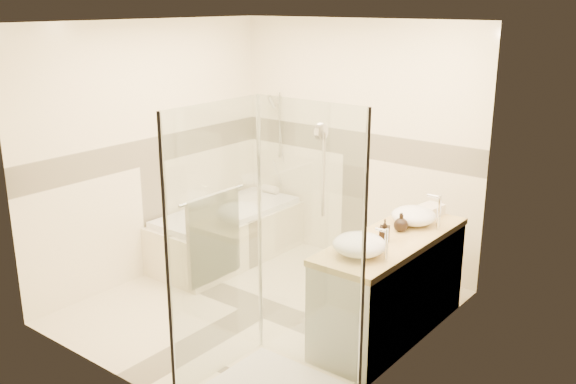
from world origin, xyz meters
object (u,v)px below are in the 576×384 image
Objects in this scene: vanity at (390,286)px; amenity_bottle_a at (385,230)px; vessel_sink_far at (359,245)px; vessel_sink_near at (414,216)px; bathtub at (228,232)px; shower_enclosure at (262,326)px; amenity_bottle_b at (401,222)px.

vanity is 0.52m from amenity_bottle_a.
amenity_bottle_a reaches higher than vessel_sink_far.
vessel_sink_near is at bearing 90.00° from amenity_bottle_a.
bathtub is 2.22m from vessel_sink_near.
vanity is 4.03× the size of vessel_sink_far.
bathtub is at bearing 158.84° from vessel_sink_far.
bathtub is 2.47m from shower_enclosure.
vessel_sink_far is at bearing -21.16° from bathtub.
vessel_sink_far is at bearing -90.00° from amenity_bottle_a.
bathtub is 10.98× the size of amenity_bottle_b.
vanity is 4.30× the size of vessel_sink_near.
bathtub is 0.83× the size of shower_enclosure.
amenity_bottle_b is at bearing 79.24° from shower_enclosure.
amenity_bottle_a is (0.00, 0.37, 0.01)m from vessel_sink_far.
amenity_bottle_a is at bearing 90.00° from vessel_sink_far.
vanity reaches higher than bathtub.
amenity_bottle_b is at bearing 96.89° from vanity.
vessel_sink_far is at bearing 71.09° from shower_enclosure.
bathtub is at bearing 170.75° from vanity.
amenity_bottle_a reaches higher than amenity_bottle_b.
vessel_sink_far is (0.27, 0.80, 0.43)m from shower_enclosure.
vanity is at bearing -83.11° from amenity_bottle_b.
amenity_bottle_b is at bearing 90.00° from amenity_bottle_a.
amenity_bottle_a is at bearing -100.92° from vanity.
vanity is 0.79× the size of shower_enclosure.
vanity is at bearing -9.25° from bathtub.
amenity_bottle_b is (0.00, 0.27, -0.01)m from amenity_bottle_a.
amenity_bottle_a reaches higher than vanity.
vanity is 0.69m from vessel_sink_far.
bathtub is at bearing 175.04° from amenity_bottle_b.
shower_enclosure is 5.07× the size of vessel_sink_far.
vessel_sink_far reaches higher than amenity_bottle_b.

